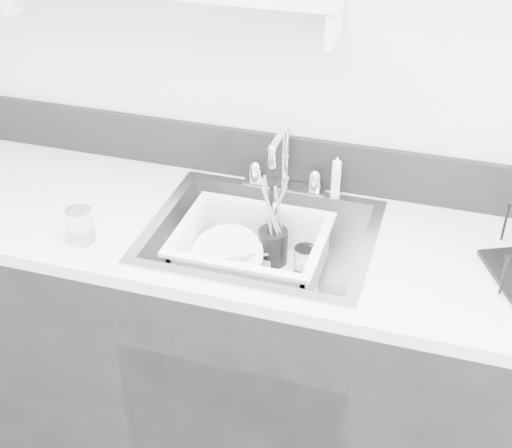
% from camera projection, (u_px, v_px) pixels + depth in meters
% --- Properties ---
extents(room_shell, '(3.50, 3.00, 2.60)m').
position_uv_depth(room_shell, '(92.00, 84.00, 0.96)').
color(room_shell, silver).
rests_on(room_shell, ground).
extents(counter_run, '(3.20, 0.62, 0.92)m').
position_uv_depth(counter_run, '(261.00, 351.00, 2.28)').
color(counter_run, black).
rests_on(counter_run, ground).
extents(backsplash, '(3.20, 0.02, 0.16)m').
position_uv_depth(backsplash, '(289.00, 160.00, 2.22)').
color(backsplash, black).
rests_on(backsplash, counter_run).
extents(sink, '(0.64, 0.52, 0.20)m').
position_uv_depth(sink, '(261.00, 258.00, 2.08)').
color(sink, silver).
rests_on(sink, counter_run).
extents(faucet, '(0.26, 0.18, 0.23)m').
position_uv_depth(faucet, '(284.00, 173.00, 2.19)').
color(faucet, silver).
rests_on(faucet, counter_run).
extents(side_sprayer, '(0.03, 0.03, 0.14)m').
position_uv_depth(side_sprayer, '(336.00, 177.00, 2.15)').
color(side_sprayer, white).
rests_on(side_sprayer, counter_run).
extents(wash_tub, '(0.49, 0.43, 0.17)m').
position_uv_depth(wash_tub, '(251.00, 255.00, 2.08)').
color(wash_tub, white).
rests_on(wash_tub, sink).
extents(plate_stack, '(0.26, 0.26, 0.10)m').
position_uv_depth(plate_stack, '(230.00, 264.00, 2.11)').
color(plate_stack, white).
rests_on(plate_stack, wash_tub).
extents(utensil_cup, '(0.09, 0.09, 0.30)m').
position_uv_depth(utensil_cup, '(273.00, 244.00, 2.13)').
color(utensil_cup, black).
rests_on(utensil_cup, wash_tub).
extents(ladle, '(0.25, 0.24, 0.07)m').
position_uv_depth(ladle, '(241.00, 258.00, 2.12)').
color(ladle, silver).
rests_on(ladle, wash_tub).
extents(tumbler_in_tub, '(0.07, 0.07, 0.09)m').
position_uv_depth(tumbler_in_tub, '(305.00, 261.00, 2.09)').
color(tumbler_in_tub, white).
rests_on(tumbler_in_tub, wash_tub).
extents(tumbler_counter, '(0.09, 0.09, 0.10)m').
position_uv_depth(tumbler_counter, '(80.00, 226.00, 1.96)').
color(tumbler_counter, white).
rests_on(tumbler_counter, counter_run).
extents(bowl_small, '(0.12, 0.12, 0.04)m').
position_uv_depth(bowl_small, '(273.00, 287.00, 2.03)').
color(bowl_small, white).
rests_on(bowl_small, wash_tub).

